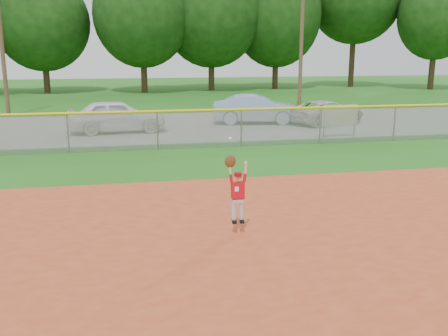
# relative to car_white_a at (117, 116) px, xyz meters

# --- Properties ---
(ground) EXTENTS (120.00, 120.00, 0.00)m
(ground) POSITION_rel_car_white_a_xyz_m (1.59, -14.43, -0.79)
(ground) COLOR #1E5E15
(ground) RESTS_ON ground
(clay_infield) EXTENTS (24.00, 16.00, 0.04)m
(clay_infield) POSITION_rel_car_white_a_xyz_m (1.59, -17.43, -0.77)
(clay_infield) COLOR #AC3E1F
(clay_infield) RESTS_ON ground
(parking_strip) EXTENTS (44.00, 10.00, 0.03)m
(parking_strip) POSITION_rel_car_white_a_xyz_m (1.59, 1.57, -0.78)
(parking_strip) COLOR gray
(parking_strip) RESTS_ON ground
(car_white_a) EXTENTS (4.61, 2.17, 1.53)m
(car_white_a) POSITION_rel_car_white_a_xyz_m (0.00, 0.00, 0.00)
(car_white_a) COLOR white
(car_white_a) RESTS_ON parking_strip
(car_blue) EXTENTS (4.77, 2.44, 1.50)m
(car_blue) POSITION_rel_car_white_a_xyz_m (7.11, 1.54, -0.01)
(car_blue) COLOR #7D9ABA
(car_blue) RESTS_ON parking_strip
(car_white_b) EXTENTS (4.75, 3.54, 1.20)m
(car_white_b) POSITION_rel_car_white_a_xyz_m (10.71, 0.84, -0.16)
(car_white_b) COLOR silver
(car_white_b) RESTS_ON parking_strip
(sponsor_sign) EXTENTS (1.64, 0.11, 1.46)m
(sponsor_sign) POSITION_rel_car_white_a_xyz_m (9.60, -3.30, 0.17)
(sponsor_sign) COLOR gray
(sponsor_sign) RESTS_ON ground
(outfield_fence) EXTENTS (40.06, 0.10, 1.55)m
(outfield_fence) POSITION_rel_car_white_a_xyz_m (1.59, -4.43, 0.09)
(outfield_fence) COLOR gray
(outfield_fence) RESTS_ON ground
(power_lines) EXTENTS (19.40, 0.24, 9.00)m
(power_lines) POSITION_rel_car_white_a_xyz_m (2.59, 7.57, 3.88)
(power_lines) COLOR #4C3823
(power_lines) RESTS_ON ground
(tree_line) EXTENTS (62.37, 13.00, 14.43)m
(tree_line) POSITION_rel_car_white_a_xyz_m (2.55, 23.47, 6.74)
(tree_line) COLOR #422D1C
(tree_line) RESTS_ON ground
(ballplayer) EXTENTS (0.48, 0.21, 1.82)m
(ballplayer) POSITION_rel_car_white_a_xyz_m (2.63, -13.97, 0.21)
(ballplayer) COLOR silver
(ballplayer) RESTS_ON ground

